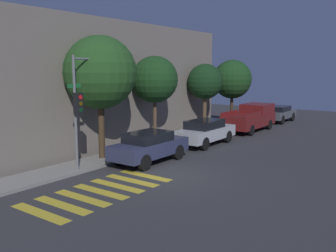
% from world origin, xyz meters
% --- Properties ---
extents(ground_plane, '(60.00, 60.00, 0.00)m').
position_xyz_m(ground_plane, '(0.00, 0.00, 0.00)').
color(ground_plane, '#333335').
extents(sidewalk, '(26.00, 1.78, 0.14)m').
position_xyz_m(sidewalk, '(0.00, 4.09, 0.07)').
color(sidewalk, gray).
rests_on(sidewalk, ground).
extents(building_row, '(26.00, 6.00, 7.15)m').
position_xyz_m(building_row, '(0.00, 8.38, 3.57)').
color(building_row, slate).
rests_on(building_row, ground).
extents(crosswalk, '(5.63, 2.60, 0.00)m').
position_xyz_m(crosswalk, '(-3.17, 0.80, 0.00)').
color(crosswalk, gold).
rests_on(crosswalk, ground).
extents(traffic_light_pole, '(2.21, 0.56, 5.07)m').
position_xyz_m(traffic_light_pole, '(-1.59, 3.37, 3.37)').
color(traffic_light_pole, slate).
rests_on(traffic_light_pole, ground).
extents(sedan_near_corner, '(4.25, 1.76, 1.50)m').
position_xyz_m(sedan_near_corner, '(1.30, 2.10, 0.81)').
color(sedan_near_corner, '#2D3351').
rests_on(sedan_near_corner, ground).
extents(sedan_middle, '(4.50, 1.75, 1.50)m').
position_xyz_m(sedan_middle, '(6.59, 2.10, 0.81)').
color(sedan_middle, '#B7BABF').
rests_on(sedan_middle, ground).
extents(pickup_truck, '(5.26, 2.06, 1.89)m').
position_xyz_m(pickup_truck, '(13.08, 2.10, 0.97)').
color(pickup_truck, maroon).
rests_on(pickup_truck, ground).
extents(sedan_far_end, '(4.20, 1.79, 1.37)m').
position_xyz_m(sedan_far_end, '(18.82, 2.10, 0.75)').
color(sedan_far_end, '#4C5156').
rests_on(sedan_far_end, ground).
extents(tree_near_corner, '(3.52, 3.52, 6.09)m').
position_xyz_m(tree_near_corner, '(0.24, 4.24, 4.31)').
color(tree_near_corner, '#42301E').
rests_on(tree_near_corner, ground).
extents(tree_midblock, '(2.67, 2.67, 5.23)m').
position_xyz_m(tree_midblock, '(4.47, 4.24, 3.88)').
color(tree_midblock, brown).
rests_on(tree_midblock, ground).
extents(tree_far_end, '(2.44, 2.44, 4.85)m').
position_xyz_m(tree_far_end, '(10.09, 4.24, 3.60)').
color(tree_far_end, brown).
rests_on(tree_far_end, ground).
extents(tree_behind_truck, '(3.01, 3.01, 5.20)m').
position_xyz_m(tree_behind_truck, '(14.24, 4.24, 3.68)').
color(tree_behind_truck, '#42301E').
rests_on(tree_behind_truck, ground).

